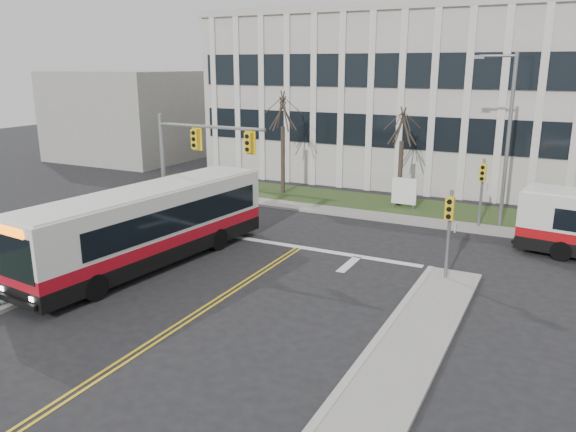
# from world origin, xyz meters

# --- Properties ---
(ground) EXTENTS (120.00, 120.00, 0.00)m
(ground) POSITION_xyz_m (0.00, 0.00, 0.00)
(ground) COLOR black
(ground) RESTS_ON ground
(sidewalk_cross) EXTENTS (44.00, 1.60, 0.14)m
(sidewalk_cross) POSITION_xyz_m (5.00, 15.20, 0.07)
(sidewalk_cross) COLOR #9E9B93
(sidewalk_cross) RESTS_ON ground
(building_lawn) EXTENTS (44.00, 5.00, 0.12)m
(building_lawn) POSITION_xyz_m (5.00, 18.00, 0.06)
(building_lawn) COLOR #334A1F
(building_lawn) RESTS_ON ground
(office_building) EXTENTS (40.00, 16.00, 12.00)m
(office_building) POSITION_xyz_m (5.00, 30.00, 6.00)
(office_building) COLOR beige
(office_building) RESTS_ON ground
(building_annex) EXTENTS (12.00, 12.00, 8.00)m
(building_annex) POSITION_xyz_m (-26.00, 26.00, 4.00)
(building_annex) COLOR #9E9B93
(building_annex) RESTS_ON ground
(mast_arm_signal) EXTENTS (6.11, 0.38, 6.20)m
(mast_arm_signal) POSITION_xyz_m (-5.62, 7.16, 4.26)
(mast_arm_signal) COLOR slate
(mast_arm_signal) RESTS_ON ground
(signal_pole_near) EXTENTS (0.34, 0.39, 3.80)m
(signal_pole_near) POSITION_xyz_m (7.20, 6.90, 2.50)
(signal_pole_near) COLOR slate
(signal_pole_near) RESTS_ON ground
(signal_pole_far) EXTENTS (0.34, 0.39, 3.80)m
(signal_pole_far) POSITION_xyz_m (7.20, 15.40, 2.50)
(signal_pole_far) COLOR slate
(signal_pole_far) RESTS_ON ground
(streetlight) EXTENTS (2.15, 0.25, 9.20)m
(streetlight) POSITION_xyz_m (8.03, 16.20, 5.19)
(streetlight) COLOR slate
(streetlight) RESTS_ON ground
(directory_sign) EXTENTS (1.50, 0.12, 2.00)m
(directory_sign) POSITION_xyz_m (2.50, 17.50, 1.17)
(directory_sign) COLOR slate
(directory_sign) RESTS_ON ground
(tree_left) EXTENTS (1.80, 1.80, 7.70)m
(tree_left) POSITION_xyz_m (-6.00, 18.00, 5.51)
(tree_left) COLOR #42352B
(tree_left) RESTS_ON ground
(tree_mid) EXTENTS (1.80, 1.80, 6.82)m
(tree_mid) POSITION_xyz_m (2.00, 18.20, 4.88)
(tree_mid) COLOR #42352B
(tree_mid) RESTS_ON ground
(bus_main) EXTENTS (4.05, 12.80, 3.36)m
(bus_main) POSITION_xyz_m (-4.88, 3.10, 1.68)
(bus_main) COLOR silver
(bus_main) RESTS_ON ground
(newspaper_box_red) EXTENTS (0.58, 0.54, 0.95)m
(newspaper_box_red) POSITION_xyz_m (-6.80, 0.24, 0.47)
(newspaper_box_red) COLOR #AE161D
(newspaper_box_red) RESTS_ON ground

